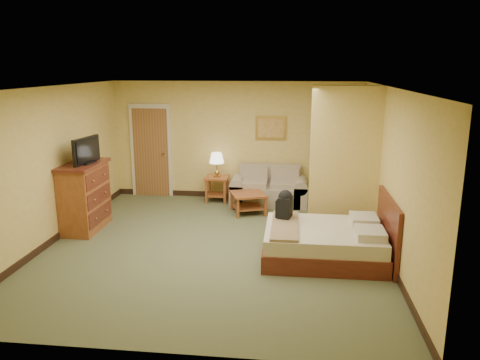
# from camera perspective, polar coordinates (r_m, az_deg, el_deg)

# --- Properties ---
(floor) EXTENTS (6.00, 6.00, 0.00)m
(floor) POSITION_cam_1_polar(r_m,az_deg,el_deg) (7.87, -3.08, -8.06)
(floor) COLOR #535A3A
(floor) RESTS_ON ground
(ceiling) EXTENTS (6.00, 6.00, 0.00)m
(ceiling) POSITION_cam_1_polar(r_m,az_deg,el_deg) (7.31, -3.34, 11.21)
(ceiling) COLOR white
(ceiling) RESTS_ON back_wall
(back_wall) EXTENTS (5.50, 0.02, 2.60)m
(back_wall) POSITION_cam_1_polar(r_m,az_deg,el_deg) (10.40, -0.44, 4.80)
(back_wall) COLOR #D8BA5C
(back_wall) RESTS_ON floor
(left_wall) EXTENTS (0.02, 6.00, 2.60)m
(left_wall) POSITION_cam_1_polar(r_m,az_deg,el_deg) (8.39, -22.07, 1.60)
(left_wall) COLOR #D8BA5C
(left_wall) RESTS_ON floor
(right_wall) EXTENTS (0.02, 6.00, 2.60)m
(right_wall) POSITION_cam_1_polar(r_m,az_deg,el_deg) (7.53, 17.89, 0.65)
(right_wall) COLOR #D8BA5C
(right_wall) RESTS_ON floor
(partition) EXTENTS (1.20, 0.15, 2.60)m
(partition) POSITION_cam_1_polar(r_m,az_deg,el_deg) (8.33, 12.64, 2.20)
(partition) COLOR #D8BA5C
(partition) RESTS_ON floor
(door) EXTENTS (0.94, 0.16, 2.10)m
(door) POSITION_cam_1_polar(r_m,az_deg,el_deg) (10.82, -10.78, 3.47)
(door) COLOR beige
(door) RESTS_ON floor
(baseboard) EXTENTS (5.50, 0.02, 0.12)m
(baseboard) POSITION_cam_1_polar(r_m,az_deg,el_deg) (10.66, -0.43, -1.81)
(baseboard) COLOR black
(baseboard) RESTS_ON floor
(loveseat) EXTENTS (1.64, 0.76, 0.83)m
(loveseat) POSITION_cam_1_polar(r_m,az_deg,el_deg) (10.14, 3.54, -1.43)
(loveseat) COLOR tan
(loveseat) RESTS_ON floor
(side_table) EXTENTS (0.50, 0.50, 0.55)m
(side_table) POSITION_cam_1_polar(r_m,az_deg,el_deg) (10.31, -2.82, -0.61)
(side_table) COLOR brown
(side_table) RESTS_ON floor
(table_lamp) EXTENTS (0.32, 0.32, 0.53)m
(table_lamp) POSITION_cam_1_polar(r_m,az_deg,el_deg) (10.18, -2.86, 2.62)
(table_lamp) COLOR #B38441
(table_lamp) RESTS_ON side_table
(coffee_table) EXTENTS (0.84, 0.84, 0.42)m
(coffee_table) POSITION_cam_1_polar(r_m,az_deg,el_deg) (9.47, 1.01, -2.31)
(coffee_table) COLOR brown
(coffee_table) RESTS_ON floor
(wall_picture) EXTENTS (0.67, 0.04, 0.52)m
(wall_picture) POSITION_cam_1_polar(r_m,az_deg,el_deg) (10.27, 3.78, 6.34)
(wall_picture) COLOR #B78E3F
(wall_picture) RESTS_ON back_wall
(dresser) EXTENTS (0.61, 1.16, 1.24)m
(dresser) POSITION_cam_1_polar(r_m,az_deg,el_deg) (8.91, -18.41, -1.90)
(dresser) COLOR brown
(dresser) RESTS_ON floor
(tv) EXTENTS (0.24, 0.77, 0.47)m
(tv) POSITION_cam_1_polar(r_m,az_deg,el_deg) (8.69, -18.22, 3.36)
(tv) COLOR black
(tv) RESTS_ON dresser
(bed) EXTENTS (1.90, 1.55, 1.00)m
(bed) POSITION_cam_1_polar(r_m,az_deg,el_deg) (7.42, 10.66, -7.38)
(bed) COLOR #501C12
(bed) RESTS_ON floor
(backpack) EXTENTS (0.25, 0.32, 0.50)m
(backpack) POSITION_cam_1_polar(r_m,az_deg,el_deg) (7.57, 5.53, -2.95)
(backpack) COLOR black
(backpack) RESTS_ON bed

